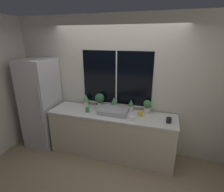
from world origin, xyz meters
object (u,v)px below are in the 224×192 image
object	(u,v)px
refrigerator	(41,103)
mug_yellow	(140,114)
mug_white	(131,118)
potted_plant_far_right	(147,106)
soap_bottle	(97,108)
potted_plant_right	(131,105)
potted_plant_far_left	(86,99)
mug_black	(169,120)
potted_plant_left	(100,99)
potted_plant_center	(114,102)
mug_green	(87,110)
sink	(113,111)

from	to	relation	value
refrigerator	mug_yellow	world-z (taller)	refrigerator
mug_yellow	mug_white	bearing A→B (deg)	-119.38
potted_plant_far_right	mug_white	xyz separation A→B (m)	(-0.22, -0.41, -0.10)
soap_bottle	mug_yellow	bearing A→B (deg)	0.91
potted_plant_right	mug_white	size ratio (longest dim) A/B	2.93
potted_plant_far_left	mug_black	size ratio (longest dim) A/B	2.65
potted_plant_far_left	soap_bottle	distance (m)	0.39
potted_plant_left	refrigerator	bearing A→B (deg)	-168.79
refrigerator	mug_black	distance (m)	2.62
mug_yellow	mug_white	world-z (taller)	mug_yellow
potted_plant_left	mug_black	world-z (taller)	potted_plant_left
refrigerator	mug_black	bearing A→B (deg)	-1.44
mug_yellow	mug_white	size ratio (longest dim) A/B	1.20
potted_plant_far_left	mug_white	bearing A→B (deg)	-21.21
mug_yellow	refrigerator	bearing A→B (deg)	-178.32
refrigerator	potted_plant_right	world-z (taller)	refrigerator
potted_plant_center	potted_plant_right	bearing A→B (deg)	0.00
potted_plant_far_left	mug_yellow	xyz separation A→B (m)	(1.18, -0.19, -0.09)
soap_bottle	potted_plant_far_right	bearing A→B (deg)	11.81
potted_plant_left	mug_green	xyz separation A→B (m)	(-0.14, -0.31, -0.13)
refrigerator	soap_bottle	distance (m)	1.26
potted_plant_left	mug_white	bearing A→B (deg)	-28.93
potted_plant_far_right	mug_black	bearing A→B (deg)	-37.91
refrigerator	potted_plant_left	distance (m)	1.29
sink	soap_bottle	xyz separation A→B (m)	(-0.34, 0.01, 0.02)
potted_plant_far_right	refrigerator	bearing A→B (deg)	-173.61
potted_plant_right	mug_white	bearing A→B (deg)	-77.58
refrigerator	soap_bottle	world-z (taller)	refrigerator
potted_plant_center	mug_green	size ratio (longest dim) A/B	2.48
refrigerator	mug_white	xyz separation A→B (m)	(2.00, -0.16, -0.00)
potted_plant_right	soap_bottle	distance (m)	0.68
potted_plant_center	mug_yellow	distance (m)	0.60
potted_plant_right	mug_black	xyz separation A→B (m)	(0.72, -0.31, -0.08)
potted_plant_center	mug_black	distance (m)	1.11
refrigerator	potted_plant_left	xyz separation A→B (m)	(1.25, 0.25, 0.14)
mug_yellow	mug_black	bearing A→B (deg)	-14.38
mug_black	sink	bearing A→B (deg)	173.89
potted_plant_center	mug_black	xyz separation A→B (m)	(1.06, -0.31, -0.10)
potted_plant_right	sink	bearing A→B (deg)	-145.55
potted_plant_center	mug_yellow	xyz separation A→B (m)	(0.56, -0.19, -0.10)
mug_yellow	mug_green	size ratio (longest dim) A/B	0.95
potted_plant_left	mug_green	bearing A→B (deg)	-113.51
potted_plant_far_left	potted_plant_left	world-z (taller)	potted_plant_left
mug_yellow	mug_green	xyz separation A→B (m)	(-1.01, -0.13, 0.01)
sink	potted_plant_right	xyz separation A→B (m)	(0.30, 0.21, 0.08)
mug_black	soap_bottle	bearing A→B (deg)	175.19
potted_plant_left	potted_plant_far_right	xyz separation A→B (m)	(0.97, 0.00, -0.04)
mug_white	mug_black	xyz separation A→B (m)	(0.63, 0.10, 0.01)
refrigerator	potted_plant_left	size ratio (longest dim) A/B	6.40
potted_plant_left	potted_plant_right	xyz separation A→B (m)	(0.65, 0.00, -0.06)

